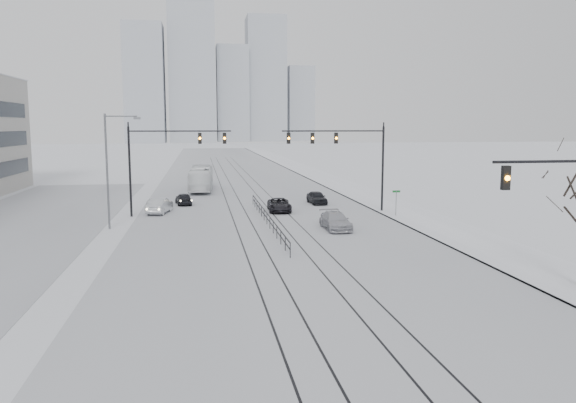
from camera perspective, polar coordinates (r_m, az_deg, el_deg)
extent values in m
plane|color=silver|center=(18.03, 9.95, -18.99)|extent=(500.00, 500.00, 0.00)
cube|color=silver|center=(75.82, -4.86, 1.57)|extent=(22.00, 260.00, 0.02)
cube|color=white|center=(77.94, 5.09, 1.79)|extent=(5.00, 260.00, 0.16)
cube|color=gray|center=(77.39, 3.33, 1.75)|extent=(0.10, 260.00, 0.12)
cube|color=silver|center=(52.90, -24.92, -1.78)|extent=(14.00, 60.00, 0.03)
cube|color=black|center=(55.85, -6.03, -0.62)|extent=(0.10, 180.00, 0.01)
cube|color=black|center=(55.94, -4.60, -0.59)|extent=(0.10, 180.00, 0.01)
cube|color=black|center=(56.17, -2.16, -0.54)|extent=(0.10, 180.00, 0.01)
cube|color=black|center=(56.35, -0.74, -0.51)|extent=(0.10, 180.00, 0.01)
cube|color=#9AA0A9|center=(276.98, -14.35, 11.49)|extent=(18.00, 18.00, 55.00)
cube|color=#9AA0A9|center=(284.59, -9.73, 13.22)|extent=(22.00, 22.00, 72.00)
cube|color=#9AA0A9|center=(292.15, -5.66, 10.79)|extent=(16.00, 16.00, 48.00)
cube|color=#9AA0A9|center=(302.23, -2.28, 12.23)|extent=(20.00, 20.00, 64.00)
cube|color=#9AA0A9|center=(312.38, 1.25, 9.89)|extent=(14.00, 14.00, 40.00)
cylinder|color=black|center=(25.89, 25.92, 3.69)|extent=(6.00, 0.12, 0.12)
cube|color=black|center=(24.64, 21.25, 2.26)|extent=(0.32, 0.24, 1.00)
sphere|color=orange|center=(24.52, 21.41, 2.22)|extent=(0.22, 0.22, 0.22)
cylinder|color=black|center=(53.12, 9.59, 3.20)|extent=(0.20, 0.20, 8.00)
cylinder|color=black|center=(51.65, 4.64, 7.16)|extent=(9.50, 0.12, 0.12)
cube|color=black|center=(50.84, 0.05, 6.44)|extent=(0.32, 0.24, 1.00)
sphere|color=orange|center=(50.70, 0.08, 6.44)|extent=(0.22, 0.22, 0.22)
cube|color=black|center=(51.23, 2.50, 6.45)|extent=(0.32, 0.24, 1.00)
sphere|color=orange|center=(51.10, 2.53, 6.44)|extent=(0.22, 0.22, 0.22)
cube|color=black|center=(51.72, 4.91, 6.44)|extent=(0.32, 0.24, 1.00)
sphere|color=orange|center=(51.58, 4.94, 6.43)|extent=(0.22, 0.22, 0.22)
cylinder|color=black|center=(51.72, -15.77, 2.90)|extent=(0.20, 0.20, 8.00)
cylinder|color=black|center=(51.23, -10.87, 7.04)|extent=(9.00, 0.12, 0.12)
cube|color=black|center=(51.26, -6.47, 6.40)|extent=(0.32, 0.24, 1.00)
sphere|color=orange|center=(51.12, -6.46, 6.40)|extent=(0.22, 0.22, 0.22)
cube|color=black|center=(51.21, -8.94, 6.36)|extent=(0.32, 0.24, 1.00)
sphere|color=orange|center=(51.07, -8.94, 6.36)|extent=(0.22, 0.22, 0.22)
cylinder|color=#595B60|center=(45.89, -17.90, 2.87)|extent=(0.16, 0.16, 9.00)
cylinder|color=#595B60|center=(45.59, -16.62, 8.31)|extent=(2.40, 0.10, 0.10)
cube|color=#595B60|center=(45.45, -15.09, 8.18)|extent=(0.50, 0.25, 0.18)
cube|color=black|center=(46.07, -2.16, -1.19)|extent=(0.06, 24.00, 0.06)
cube|color=black|center=(46.14, -2.16, -1.68)|extent=(0.06, 24.00, 0.06)
cylinder|color=#595B60|center=(50.70, 10.92, -0.22)|extent=(0.06, 0.06, 2.40)
cube|color=#0C4C19|center=(50.56, 10.95, 1.01)|extent=(0.70, 0.04, 0.18)
imported|color=black|center=(58.59, -10.57, 0.26)|extent=(1.97, 3.76, 1.22)
imported|color=silver|center=(53.27, -12.94, -0.43)|extent=(2.36, 4.53, 1.42)
imported|color=black|center=(53.05, -0.89, -0.37)|extent=(2.32, 4.59, 1.25)
imported|color=#B1B2BA|center=(44.04, 4.85, -1.99)|extent=(1.93, 4.64, 1.34)
imported|color=black|center=(58.40, 2.94, 0.40)|extent=(1.77, 3.93, 1.31)
imported|color=white|center=(70.65, -8.82, 2.29)|extent=(3.12, 11.03, 3.04)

